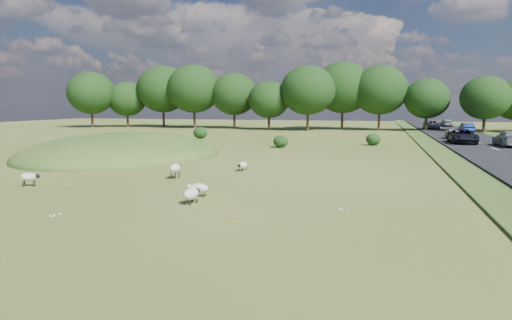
{
  "coord_description": "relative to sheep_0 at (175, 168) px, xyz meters",
  "views": [
    {
      "loc": [
        9.18,
        -23.03,
        4.45
      ],
      "look_at": [
        2.0,
        4.0,
        1.0
      ],
      "focal_mm": 32.0,
      "sensor_mm": 36.0,
      "label": 1
    }
  ],
  "objects": [
    {
      "name": "car_7",
      "position": [
        24.31,
        47.68,
        0.35
      ],
      "size": [
        1.52,
        4.37,
        1.44
      ],
      "primitive_type": "imported",
      "rotation": [
        0.0,
        0.0,
        3.14
      ],
      "color": "navy",
      "rests_on": "road"
    },
    {
      "name": "sheep_3",
      "position": [
        -6.51,
        -4.49,
        -0.1
      ],
      "size": [
        1.09,
        0.74,
        0.75
      ],
      "rotation": [
        0.0,
        0.0,
        0.37
      ],
      "color": "beige",
      "rests_on": "ground"
    },
    {
      "name": "sheep_2",
      "position": [
        3.0,
        3.97,
        -0.23
      ],
      "size": [
        0.66,
        1.11,
        0.62
      ],
      "rotation": [
        0.0,
        0.0,
        4.48
      ],
      "color": "beige",
      "rests_on": "ground"
    },
    {
      "name": "car_0",
      "position": [
        20.51,
        34.63,
        0.26
      ],
      "size": [
        1.51,
        3.75,
        1.28
      ],
      "primitive_type": "imported",
      "color": "#9A9BA1",
      "rests_on": "road"
    },
    {
      "name": "sheep_0",
      "position": [
        0.0,
        0.0,
        0.0
      ],
      "size": [
        0.56,
        1.24,
        0.9
      ],
      "rotation": [
        0.0,
        0.0,
        1.59
      ],
      "color": "beige",
      "rests_on": "ground"
    },
    {
      "name": "road",
      "position": [
        22.41,
        28.19,
        -0.5
      ],
      "size": [
        8.0,
        150.0,
        0.25
      ],
      "primitive_type": "cube",
      "color": "black",
      "rests_on": "ground"
    },
    {
      "name": "shrubs",
      "position": [
        -0.98,
        26.41,
        0.06
      ],
      "size": [
        23.41,
        11.11,
        1.49
      ],
      "color": "black",
      "rests_on": "ground"
    },
    {
      "name": "car_2",
      "position": [
        24.31,
        67.76,
        0.34
      ],
      "size": [
        2.01,
        4.93,
        1.43
      ],
      "primitive_type": "imported",
      "rotation": [
        0.0,
        0.0,
        3.14
      ],
      "color": "#9B9EA2",
      "rests_on": "road"
    },
    {
      "name": "sheep_4",
      "position": [
        3.64,
        -6.21,
        -0.17
      ],
      "size": [
        0.66,
        1.27,
        0.72
      ],
      "rotation": [
        0.0,
        0.0,
        1.45
      ],
      "color": "beige",
      "rests_on": "ground"
    },
    {
      "name": "sheep_1",
      "position": [
        3.36,
        -4.66,
        -0.21
      ],
      "size": [
        1.13,
        0.53,
        0.65
      ],
      "rotation": [
        0.0,
        0.0,
        3.11
      ],
      "color": "beige",
      "rests_on": "ground"
    },
    {
      "name": "car_6",
      "position": [
        20.51,
        57.68,
        0.35
      ],
      "size": [
        2.4,
        5.21,
        1.45
      ],
      "primitive_type": "imported",
      "color": "#A4A7AB",
      "rests_on": "road"
    },
    {
      "name": "mound",
      "position": [
        -9.59,
        10.19,
        -0.62
      ],
      "size": [
        16.0,
        20.0,
        4.0
      ],
      "primitive_type": "ellipsoid",
      "color": "#33561E",
      "rests_on": "ground"
    },
    {
      "name": "car_4",
      "position": [
        24.31,
        25.27,
        0.39
      ],
      "size": [
        2.15,
        5.29,
        1.53
      ],
      "primitive_type": "imported",
      "rotation": [
        0.0,
        0.0,
        3.14
      ],
      "color": "#9C9EA3",
      "rests_on": "road"
    },
    {
      "name": "car_1",
      "position": [
        20.51,
        27.94,
        0.39
      ],
      "size": [
        2.53,
        5.48,
        1.52
      ],
      "primitive_type": "imported",
      "color": "black",
      "rests_on": "road"
    },
    {
      "name": "treeline",
      "position": [
        1.35,
        53.62,
        5.94
      ],
      "size": [
        96.28,
        14.66,
        11.7
      ],
      "color": "black",
      "rests_on": "ground"
    },
    {
      "name": "ground",
      "position": [
        2.41,
        18.19,
        -0.62
      ],
      "size": [
        160.0,
        160.0,
        0.0
      ],
      "primitive_type": "plane",
      "color": "#445A1C",
      "rests_on": "ground"
    }
  ]
}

